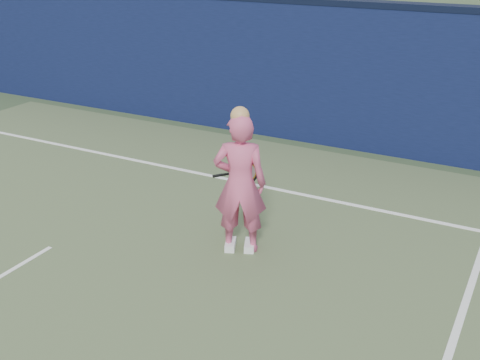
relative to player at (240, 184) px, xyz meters
The scene contains 3 objects.
backstop_wall 4.89m from the player, 115.63° to the left, with size 24.00×0.40×2.50m, color #0B1333.
player is the anchor object (origin of this frame).
racket 0.40m from the player, 112.15° to the left, with size 0.61×0.20×0.33m.
Camera 1 is at (5.22, -3.74, 3.67)m, focal length 45.00 mm.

